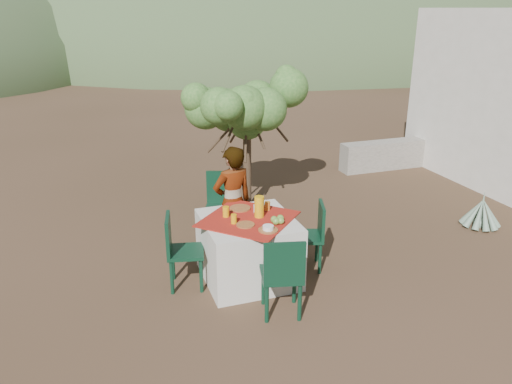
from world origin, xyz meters
The scene contains 24 objects.
ground centered at (0.00, 0.00, 0.00)m, with size 160.00×160.00×0.00m, color #3A2B1A.
table centered at (-0.66, 0.20, 0.38)m, with size 1.30×1.30×0.76m.
chair_far centered at (-0.67, 1.35, 0.52)m, with size 0.56×0.56×0.94m.
chair_near centered at (-0.58, -0.66, 0.50)m, with size 0.50×0.50×0.90m.
chair_left centered at (-1.45, 0.28, 0.48)m, with size 0.48×0.48×0.87m.
chair_right centered at (0.14, 0.19, 0.46)m, with size 0.49×0.49×0.83m.
person centered at (-0.66, 0.83, 0.72)m, with size 0.53×0.35×1.45m, color #8C6651.
shrub_tree centered at (0.04, 2.27, 1.52)m, with size 1.63×1.60×1.92m.
agave centered at (3.00, 0.52, 0.20)m, with size 0.57×0.55×0.60m.
stone_wall centered at (3.60, 3.40, 0.28)m, with size 2.60×0.35×0.55m, color gray.
hill_near_right centered at (12.00, 36.00, 0.00)m, with size 48.00×48.00×20.00m, color #334A2A.
hill_far_center centered at (-4.00, 52.00, 0.00)m, with size 60.00×60.00×24.00m, color slate.
hill_far_right centered at (28.00, 46.00, 0.00)m, with size 36.00×36.00×14.00m, color slate.
plate_far centered at (-0.66, 0.51, 0.77)m, with size 0.25×0.25×0.01m, color brown.
plate_near centered at (-0.75, 0.03, 0.77)m, with size 0.21×0.21×0.01m, color brown.
glass_far centered at (-0.89, 0.34, 0.82)m, with size 0.08×0.08×0.12m, color #E8A20E.
glass_near centered at (-0.85, 0.13, 0.81)m, with size 0.06×0.06×0.10m, color #E8A20E.
juice_pitcher centered at (-0.53, 0.21, 0.88)m, with size 0.11×0.11×0.24m, color #E8A20E.
bowl_plate centered at (-0.56, -0.18, 0.77)m, with size 0.22×0.22×0.01m, color brown.
white_bowl centered at (-0.56, -0.18, 0.80)m, with size 0.12×0.12×0.04m, color white.
jar_left centered at (-0.37, 0.37, 0.81)m, with size 0.07×0.07×0.10m, color orange.
jar_right centered at (-0.41, 0.48, 0.81)m, with size 0.06×0.06×0.09m, color orange.
napkin_holder centered at (-0.51, 0.35, 0.81)m, with size 0.07×0.04×0.09m, color white.
fruit_cluster centered at (-0.39, -0.03, 0.80)m, with size 0.16×0.15×0.08m.
Camera 1 is at (-2.26, -4.74, 3.01)m, focal length 35.00 mm.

